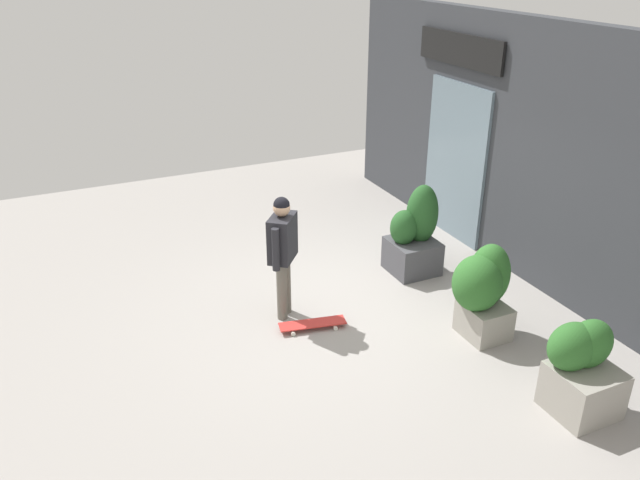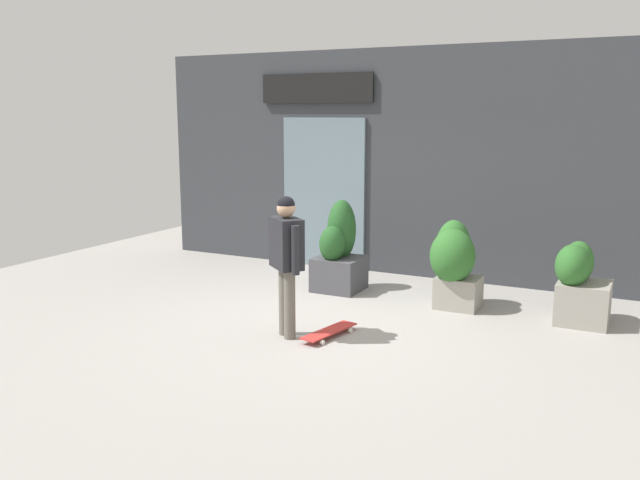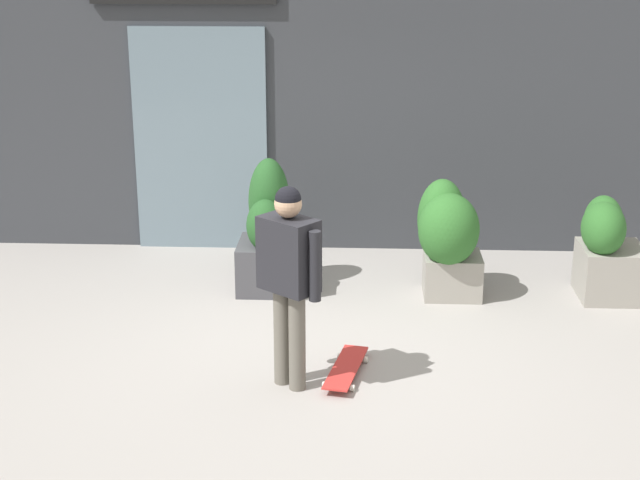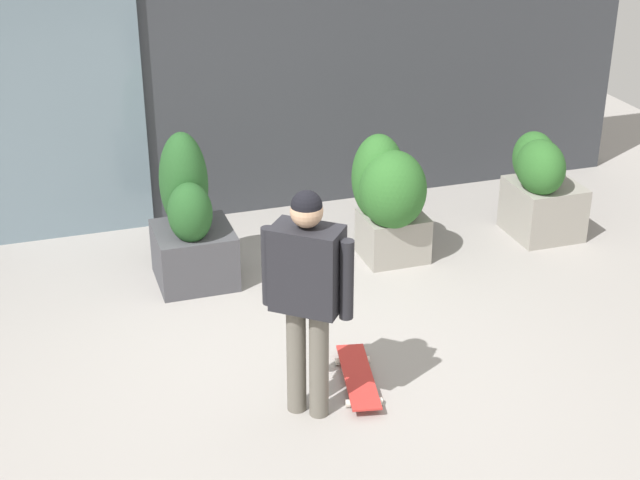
# 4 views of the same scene
# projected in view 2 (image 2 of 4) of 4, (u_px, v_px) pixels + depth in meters

# --- Properties ---
(ground_plane) EXTENTS (12.00, 12.00, 0.00)m
(ground_plane) POSITION_uv_depth(u_px,v_px,m) (321.00, 324.00, 8.11)
(ground_plane) COLOR #9E9993
(building_facade) EXTENTS (8.60, 0.31, 3.47)m
(building_facade) POSITION_uv_depth(u_px,v_px,m) (404.00, 164.00, 10.40)
(building_facade) COLOR #383A3F
(building_facade) RESTS_ON ground_plane
(skateboarder) EXTENTS (0.50, 0.48, 1.61)m
(skateboarder) POSITION_uv_depth(u_px,v_px,m) (287.00, 252.00, 7.50)
(skateboarder) COLOR #666056
(skateboarder) RESTS_ON ground_plane
(skateboard) EXTENTS (0.36, 0.85, 0.08)m
(skateboard) POSITION_uv_depth(u_px,v_px,m) (329.00, 331.00, 7.65)
(skateboard) COLOR red
(skateboard) RESTS_ON ground_plane
(planter_box_left) EXTENTS (0.62, 0.76, 1.14)m
(planter_box_left) POSITION_uv_depth(u_px,v_px,m) (454.00, 261.00, 8.71)
(planter_box_left) COLOR gray
(planter_box_left) RESTS_ON ground_plane
(planter_box_right) EXTENTS (0.64, 0.71, 0.99)m
(planter_box_right) POSITION_uv_depth(u_px,v_px,m) (579.00, 283.00, 8.09)
(planter_box_right) COLOR gray
(planter_box_right) RESTS_ON ground_plane
(planter_box_mid) EXTENTS (0.64, 0.71, 1.29)m
(planter_box_mid) POSITION_uv_depth(u_px,v_px,m) (339.00, 252.00, 9.61)
(planter_box_mid) COLOR #47474C
(planter_box_mid) RESTS_ON ground_plane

